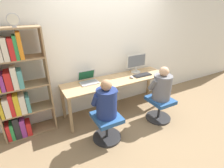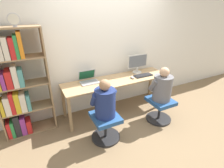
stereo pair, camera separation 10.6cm
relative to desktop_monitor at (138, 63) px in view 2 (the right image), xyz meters
The scene contains 13 objects.
ground_plane 1.19m from the desktop_monitor, 142.00° to the right, with size 14.00×14.00×0.00m, color #846B4C.
wall_back 0.71m from the desktop_monitor, 159.45° to the left, with size 10.00×0.05×2.60m.
desk 0.66m from the desktop_monitor, 165.42° to the right, with size 2.21×0.60×0.72m.
desktop_monitor is the anchor object (origin of this frame).
laptop 1.14m from the desktop_monitor, behind, with size 0.35×0.30×0.23m.
keyboard 0.31m from the desktop_monitor, 89.63° to the right, with size 0.40×0.16×0.03m.
computer_mouse_by_keyboard 0.41m from the desktop_monitor, 139.04° to the right, with size 0.07×0.11×0.04m.
office_chair_left 1.06m from the desktop_monitor, 89.44° to the right, with size 0.49×0.49×0.46m.
office_chair_right 1.57m from the desktop_monitor, 144.25° to the right, with size 0.49×0.49×0.46m.
person_at_monitor 0.85m from the desktop_monitor, 89.43° to the right, with size 0.42×0.35×0.64m.
person_at_laptop 1.44m from the desktop_monitor, 144.41° to the right, with size 0.40×0.34×0.63m.
bookshelf 2.37m from the desktop_monitor, behind, with size 0.83×0.33×1.81m.
desk_clock 2.39m from the desktop_monitor, behind, with size 0.17×0.03×0.19m.
Camera 2 is at (-1.54, -2.54, 2.11)m, focal length 28.00 mm.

